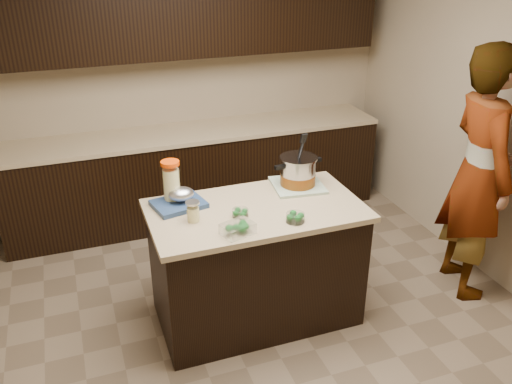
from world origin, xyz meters
TOP-DOWN VIEW (x-y plane):
  - ground_plane at (0.00, 0.00)m, footprint 4.00×4.00m
  - room_shell at (0.00, 0.00)m, footprint 4.04×4.04m
  - back_cabinets at (0.00, 1.74)m, footprint 3.60×0.63m
  - island at (0.00, 0.00)m, footprint 1.46×0.81m
  - dish_towel at (0.41, 0.22)m, footprint 0.40×0.40m
  - stock_pot at (0.41, 0.22)m, footprint 0.38×0.30m
  - lemonade_pitcher at (-0.52, 0.27)m, footprint 0.14×0.14m
  - mason_jar at (-0.44, -0.03)m, footprint 0.12×0.12m
  - broccoli_tub_left at (-0.14, -0.08)m, footprint 0.12×0.12m
  - broccoli_tub_right at (0.17, -0.27)m, footprint 0.15×0.15m
  - broccoli_tub_rect at (-0.22, -0.29)m, footprint 0.23×0.19m
  - blue_tray at (-0.48, 0.20)m, footprint 0.38×0.33m
  - person at (1.69, -0.18)m, footprint 0.61×0.79m

SIDE VIEW (x-z plane):
  - ground_plane at x=0.00m, z-range 0.00..0.00m
  - island at x=0.00m, z-range 0.00..0.90m
  - dish_towel at x=0.41m, z-range 0.90..0.92m
  - broccoli_tub_left at x=-0.14m, z-range 0.90..0.95m
  - broccoli_tub_right at x=0.17m, z-range 0.90..0.96m
  - broccoli_tub_rect at x=-0.22m, z-range 0.90..0.97m
  - back_cabinets at x=0.00m, z-range -0.22..2.10m
  - blue_tray at x=-0.48m, z-range 0.88..1.01m
  - mason_jar at x=-0.44m, z-range 0.89..1.04m
  - person at x=1.69m, z-range 0.00..1.94m
  - stock_pot at x=0.41m, z-range 0.82..1.20m
  - lemonade_pitcher at x=-0.52m, z-range 0.89..1.20m
  - room_shell at x=0.00m, z-range 0.35..3.07m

